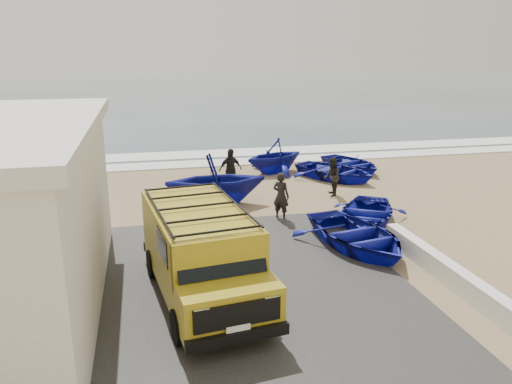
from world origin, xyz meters
TOP-DOWN VIEW (x-y plane):
  - ground at (0.00, 0.00)m, footprint 160.00×160.00m
  - slab at (-2.00, -2.00)m, footprint 12.00×10.00m
  - ocean at (0.00, 56.00)m, footprint 180.00×88.00m
  - surf_line at (0.00, 12.00)m, footprint 180.00×1.60m
  - surf_wash at (0.00, 14.50)m, footprint 180.00×2.20m
  - parapet at (5.00, -3.00)m, footprint 0.35×6.00m
  - van at (-1.16, -2.34)m, footprint 2.68×5.41m
  - boat_near_left at (3.67, -0.35)m, footprint 3.62×4.55m
  - boat_near_right at (4.88, 1.58)m, footprint 4.13×4.48m
  - boat_mid_left at (0.25, 4.83)m, footprint 3.88×3.37m
  - boat_mid_right at (6.11, 7.53)m, footprint 4.49×4.79m
  - boat_far_left at (3.76, 9.43)m, footprint 4.00×3.79m
  - boat_far_right at (7.48, 8.94)m, footprint 3.55×4.23m
  - fisherman_front at (2.20, 2.72)m, footprint 0.72×0.71m
  - fisherman_middle at (5.00, 5.09)m, footprint 0.74×0.87m
  - fisherman_back at (1.14, 6.78)m, footprint 1.12×0.72m

SIDE VIEW (x-z plane):
  - ground at x=0.00m, z-range 0.00..0.00m
  - ocean at x=0.00m, z-range 0.00..0.01m
  - surf_wash at x=0.00m, z-range 0.00..0.04m
  - slab at x=-2.00m, z-range 0.00..0.05m
  - surf_line at x=0.00m, z-range 0.00..0.06m
  - parapet at x=5.00m, z-range 0.00..0.55m
  - boat_far_right at x=7.48m, z-range 0.00..0.75m
  - boat_near_right at x=4.88m, z-range 0.00..0.76m
  - boat_mid_right at x=6.11m, z-range 0.00..0.81m
  - boat_near_left at x=3.67m, z-range 0.00..0.85m
  - fisherman_middle at x=5.00m, z-range 0.00..1.56m
  - boat_far_left at x=3.76m, z-range 0.00..1.67m
  - fisherman_front at x=2.20m, z-range 0.00..1.68m
  - fisherman_back at x=1.14m, z-range 0.00..1.78m
  - boat_mid_left at x=0.25m, z-range 0.00..2.00m
  - van at x=-1.16m, z-range 0.08..2.31m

